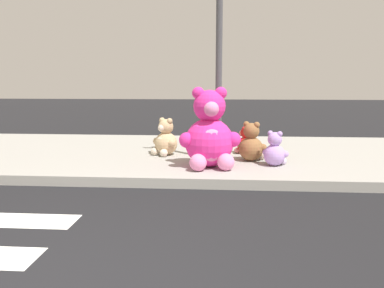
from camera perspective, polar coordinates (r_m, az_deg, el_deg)
sidewalk at (r=7.80m, az=-3.56°, el=-1.53°), size 28.00×4.40×0.15m
sign_pole at (r=6.80m, az=3.90°, el=11.91°), size 0.56×0.11×3.20m
plush_pink_large at (r=6.26m, az=2.54°, el=1.24°), size 0.97×0.88×1.27m
plush_lavender at (r=6.54m, az=11.83°, el=-1.09°), size 0.40×0.41×0.57m
plush_red at (r=7.54m, az=7.62°, el=0.21°), size 0.38×0.36×0.52m
plush_brown at (r=6.86m, az=8.57°, el=-0.15°), size 0.48×0.49×0.68m
plush_lime at (r=7.76m, az=3.00°, el=0.63°), size 0.38×0.42×0.55m
plush_tan at (r=7.32m, az=-3.88°, el=0.55°), size 0.48×0.50×0.69m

